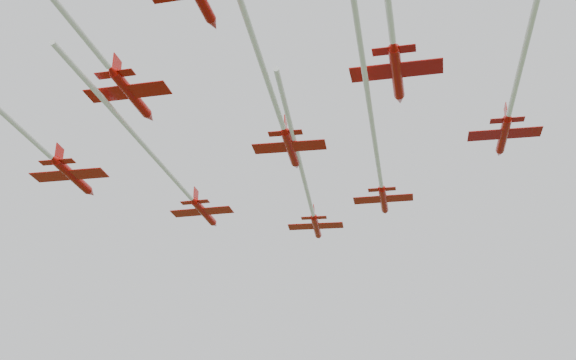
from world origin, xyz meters
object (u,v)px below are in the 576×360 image
at_px(jet_row2_right, 376,148).
at_px(jet_row3_right, 514,92).
at_px(jet_row4_left, 56,2).
at_px(jet_lead, 309,198).
at_px(jet_row3_left, 3,113).
at_px(jet_row3_mid, 271,90).
at_px(jet_row2_left, 178,183).

xyz_separation_m(jet_row2_right, jet_row3_right, (17.42, -3.69, 1.25)).
height_order(jet_row2_right, jet_row4_left, jet_row4_left).
relative_size(jet_lead, jet_row4_left, 0.83).
relative_size(jet_row3_left, jet_row3_mid, 1.16).
height_order(jet_lead, jet_row3_right, jet_row3_right).
xyz_separation_m(jet_lead, jet_row3_right, (32.60, -16.92, 0.17)).
bearing_deg(jet_row3_right, jet_row2_right, 150.75).
bearing_deg(jet_row4_left, jet_row2_right, 54.90).
distance_m(jet_lead, jet_row2_left, 20.46).
distance_m(jet_lead, jet_row4_left, 52.36).
xyz_separation_m(jet_lead, jet_row3_left, (-17.64, -41.09, -2.02)).
xyz_separation_m(jet_row2_left, jet_row2_right, (26.62, 3.62, 0.92)).
bearing_deg(jet_row2_right, jet_row3_left, -156.01).
relative_size(jet_lead, jet_row2_left, 1.04).
relative_size(jet_lead, jet_row3_right, 1.11).
bearing_deg(jet_row3_right, jet_row2_left, 162.60).
bearing_deg(jet_row2_right, jet_row2_left, 171.40).
bearing_deg(jet_row2_right, jet_row3_right, -28.29).
bearing_deg(jet_row4_left, jet_lead, 76.07).
distance_m(jet_row2_left, jet_row4_left, 37.36).
height_order(jet_row2_left, jet_row2_right, jet_row2_right).
height_order(jet_row2_right, jet_row3_right, jet_row3_right).
bearing_deg(jet_row4_left, jet_row3_mid, 54.01).
distance_m(jet_row2_left, jet_row2_right, 26.88).
xyz_separation_m(jet_row3_mid, jet_row3_right, (23.33, 12.75, 0.37)).
xyz_separation_m(jet_lead, jet_row3_mid, (9.27, -29.67, -0.20)).
relative_size(jet_row2_right, jet_row3_left, 0.95).
xyz_separation_m(jet_row3_left, jet_row3_right, (50.24, 24.17, 2.18)).
height_order(jet_row2_left, jet_row3_right, jet_row3_right).
relative_size(jet_row3_mid, jet_row3_right, 1.22).
relative_size(jet_lead, jet_row2_right, 0.82).
xyz_separation_m(jet_lead, jet_row2_right, (15.17, -13.23, -1.08)).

